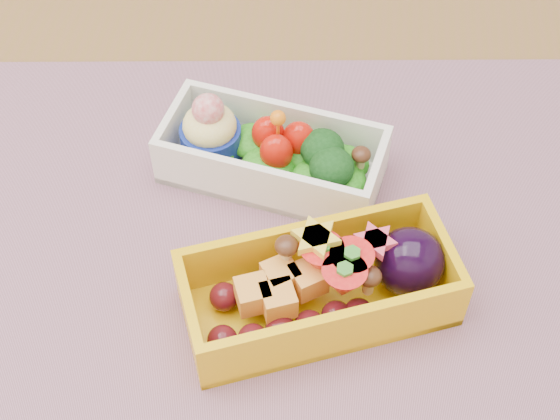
# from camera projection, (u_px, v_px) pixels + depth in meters

# --- Properties ---
(table) EXTENTS (1.20, 0.80, 0.75)m
(table) POSITION_uv_depth(u_px,v_px,m) (317.00, 338.00, 0.71)
(table) COLOR brown
(table) RESTS_ON ground
(placemat) EXTENTS (0.61, 0.50, 0.00)m
(placemat) POSITION_uv_depth(u_px,v_px,m) (270.00, 244.00, 0.65)
(placemat) COLOR gray
(placemat) RESTS_ON table
(bento_white) EXTENTS (0.19, 0.11, 0.07)m
(bento_white) POSITION_uv_depth(u_px,v_px,m) (271.00, 154.00, 0.67)
(bento_white) COLOR white
(bento_white) RESTS_ON placemat
(bento_yellow) EXTENTS (0.21, 0.15, 0.07)m
(bento_yellow) POSITION_uv_depth(u_px,v_px,m) (325.00, 286.00, 0.59)
(bento_yellow) COLOR #EAB10B
(bento_yellow) RESTS_ON placemat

